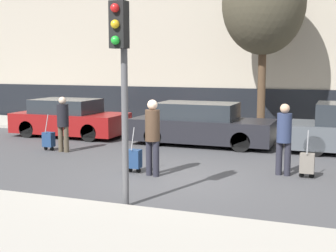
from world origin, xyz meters
The scene contains 13 objects.
ground_plane centered at (0.00, 0.00, 0.00)m, with size 80.00×80.00×0.00m, color #424244.
sidewalk_near centered at (0.00, -3.75, 0.06)m, with size 28.00×2.50×0.12m.
sidewalk_far centered at (0.00, 7.00, 0.06)m, with size 28.00×3.00×0.12m.
parked_car_0 centered at (-5.59, 4.62, 0.63)m, with size 4.04×1.83×1.34m.
parked_car_1 centered at (-0.61, 4.55, 0.64)m, with size 4.51×1.74×1.36m.
pedestrian_left centered at (-4.08, 1.92, 0.93)m, with size 0.35×0.34×1.64m.
trolley_left centered at (-4.63, 1.96, 0.34)m, with size 0.34×0.29×1.10m.
pedestrian_center centered at (-0.47, 0.10, 1.02)m, with size 0.34×0.34×1.78m.
trolley_center centered at (-1.00, 0.23, 0.34)m, with size 0.34×0.29×1.10m.
pedestrian_right centered at (2.37, 1.23, 0.96)m, with size 0.35×0.34×1.69m.
trolley_right centered at (2.92, 1.15, 0.34)m, with size 0.34×0.29×1.11m.
traffic_light centered at (-0.02, -2.36, 2.61)m, with size 0.28×0.47×3.66m.
bare_tree_near_crossing centered at (0.87, 7.02, 4.66)m, with size 2.91×2.91×6.34m.
Camera 1 is at (3.64, -9.76, 2.60)m, focal length 50.00 mm.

